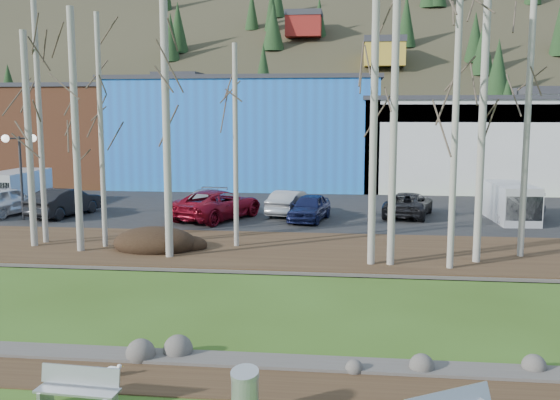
# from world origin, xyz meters

# --- Properties ---
(dirt_strip) EXTENTS (80.00, 1.80, 0.03)m
(dirt_strip) POSITION_xyz_m (0.00, 2.10, 0.01)
(dirt_strip) COLOR #382616
(dirt_strip) RESTS_ON ground
(near_bank_rocks) EXTENTS (80.00, 0.80, 0.50)m
(near_bank_rocks) POSITION_xyz_m (0.00, 3.10, 0.00)
(near_bank_rocks) COLOR #47423D
(near_bank_rocks) RESTS_ON ground
(river) EXTENTS (80.00, 8.00, 0.90)m
(river) POSITION_xyz_m (0.00, 7.20, 0.00)
(river) COLOR black
(river) RESTS_ON ground
(far_bank_rocks) EXTENTS (80.00, 0.80, 0.46)m
(far_bank_rocks) POSITION_xyz_m (0.00, 11.30, 0.00)
(far_bank_rocks) COLOR #47423D
(far_bank_rocks) RESTS_ON ground
(far_bank) EXTENTS (80.00, 7.00, 0.15)m
(far_bank) POSITION_xyz_m (0.00, 14.50, 0.07)
(far_bank) COLOR #382616
(far_bank) RESTS_ON ground
(parking_lot) EXTENTS (80.00, 14.00, 0.14)m
(parking_lot) POSITION_xyz_m (0.00, 25.00, 0.07)
(parking_lot) COLOR black
(parking_lot) RESTS_ON ground
(building_brick) EXTENTS (16.32, 12.24, 7.80)m
(building_brick) POSITION_xyz_m (-24.00, 39.00, 3.91)
(building_brick) COLOR brown
(building_brick) RESTS_ON ground
(building_blue) EXTENTS (20.40, 12.24, 8.30)m
(building_blue) POSITION_xyz_m (-6.00, 39.00, 4.16)
(building_blue) COLOR blue
(building_blue) RESTS_ON ground
(building_white) EXTENTS (18.36, 12.24, 6.80)m
(building_white) POSITION_xyz_m (12.00, 38.98, 3.41)
(building_white) COLOR silver
(building_white) RESTS_ON ground
(hillside) EXTENTS (160.00, 72.00, 35.00)m
(hillside) POSITION_xyz_m (0.00, 84.00, 17.50)
(hillside) COLOR #322F1D
(hillside) RESTS_ON ground
(bench_intact) EXTENTS (1.64, 0.60, 0.81)m
(bench_intact) POSITION_xyz_m (-2.98, 0.53, 0.40)
(bench_intact) COLOR #B6B8BB
(bench_intact) RESTS_ON ground
(litter_bin) EXTENTS (0.59, 0.59, 0.88)m
(litter_bin) POSITION_xyz_m (0.25, 0.50, 0.44)
(litter_bin) COLOR #B6B8BB
(litter_bin) RESTS_ON ground
(seagull) EXTENTS (0.40, 0.19, 0.29)m
(seagull) POSITION_xyz_m (-2.88, 2.01, 0.16)
(seagull) COLOR gold
(seagull) RESTS_ON ground
(dirt_mound) EXTENTS (3.40, 2.40, 0.67)m
(dirt_mound) POSITION_xyz_m (-5.76, 13.81, 0.48)
(dirt_mound) COLOR black
(dirt_mound) RESTS_ON far_bank
(birch_0) EXTENTS (0.27, 0.27, 8.75)m
(birch_0) POSITION_xyz_m (-10.95, 13.88, 4.53)
(birch_0) COLOR #B8B3A7
(birch_0) RESTS_ON far_bank
(birch_1) EXTENTS (0.23, 0.23, 10.20)m
(birch_1) POSITION_xyz_m (-10.83, 14.62, 5.25)
(birch_1) COLOR #B8B3A7
(birch_1) RESTS_ON far_bank
(birch_2) EXTENTS (0.28, 0.28, 9.51)m
(birch_2) POSITION_xyz_m (-8.62, 13.19, 4.90)
(birch_2) COLOR #B8B3A7
(birch_2) RESTS_ON far_bank
(birch_3) EXTENTS (0.21, 0.21, 9.43)m
(birch_3) POSITION_xyz_m (-7.96, 14.08, 4.87)
(birch_3) COLOR #B8B3A7
(birch_3) RESTS_ON far_bank
(birch_4) EXTENTS (0.29, 0.29, 10.31)m
(birch_4) POSITION_xyz_m (-4.78, 12.60, 5.30)
(birch_4) COLOR #B8B3A7
(birch_4) RESTS_ON far_bank
(birch_5) EXTENTS (0.20, 0.20, 8.25)m
(birch_5) POSITION_xyz_m (-2.58, 14.82, 4.27)
(birch_5) COLOR #B8B3A7
(birch_5) RESTS_ON far_bank
(birch_6) EXTENTS (0.23, 0.23, 10.50)m
(birch_6) POSITION_xyz_m (5.67, 12.00, 5.40)
(birch_6) COLOR #B8B3A7
(birch_6) RESTS_ON far_bank
(birch_7) EXTENTS (0.27, 0.27, 11.81)m
(birch_7) POSITION_xyz_m (2.89, 12.29, 6.06)
(birch_7) COLOR #B8B3A7
(birch_7) RESTS_ON far_bank
(birch_8) EXTENTS (0.27, 0.27, 9.75)m
(birch_8) POSITION_xyz_m (6.79, 13.08, 5.03)
(birch_8) COLOR #B8B3A7
(birch_8) RESTS_ON far_bank
(birch_9) EXTENTS (0.24, 0.24, 10.76)m
(birch_9) POSITION_xyz_m (8.66, 14.23, 5.53)
(birch_9) COLOR #B8B3A7
(birch_9) RESTS_ON far_bank
(birch_10) EXTENTS (0.27, 0.27, 11.81)m
(birch_10) POSITION_xyz_m (3.59, 12.29, 6.06)
(birch_10) COLOR #B8B3A7
(birch_10) RESTS_ON far_bank
(street_lamp) EXTENTS (1.58, 0.88, 4.40)m
(street_lamp) POSITION_xyz_m (-14.70, 19.82, 3.60)
(street_lamp) COLOR #262628
(street_lamp) RESTS_ON parking_lot
(car_0) EXTENTS (2.82, 4.93, 1.58)m
(car_0) POSITION_xyz_m (-16.37, 21.14, 0.93)
(car_0) COLOR white
(car_0) RESTS_ON parking_lot
(car_1) EXTENTS (2.59, 4.83, 1.51)m
(car_1) POSITION_xyz_m (-13.10, 21.25, 0.90)
(car_1) COLOR black
(car_1) RESTS_ON parking_lot
(car_2) EXTENTS (4.59, 6.10, 1.54)m
(car_2) POSITION_xyz_m (-4.77, 21.20, 0.91)
(car_2) COLOR maroon
(car_2) RESTS_ON parking_lot
(car_3) EXTENTS (2.12, 4.55, 1.29)m
(car_3) POSITION_xyz_m (-5.89, 22.84, 0.78)
(car_3) COLOR #ABADB3
(car_3) RESTS_ON parking_lot
(car_4) EXTENTS (2.29, 4.19, 1.35)m
(car_4) POSITION_xyz_m (0.01, 21.31, 0.82)
(car_4) COLOR #1A204E
(car_4) RESTS_ON parking_lot
(car_5) EXTENTS (2.47, 4.35, 1.36)m
(car_5) POSITION_xyz_m (-1.11, 23.06, 0.82)
(car_5) COLOR #ADAEB0
(car_5) RESTS_ON parking_lot
(car_6) EXTENTS (3.18, 5.03, 1.29)m
(car_6) POSITION_xyz_m (5.18, 23.27, 0.79)
(car_6) COLOR #232325
(car_6) RESTS_ON parking_lot
(car_7) EXTENTS (3.47, 4.82, 1.30)m
(car_7) POSITION_xyz_m (10.88, 22.55, 0.79)
(car_7) COLOR #BCBCBE
(car_7) RESTS_ON parking_lot
(van_white) EXTENTS (2.02, 4.42, 1.90)m
(van_white) POSITION_xyz_m (10.26, 22.28, 1.09)
(van_white) COLOR silver
(van_white) RESTS_ON parking_lot
(van_grey) EXTENTS (2.03, 4.81, 2.10)m
(van_grey) POSITION_xyz_m (-17.46, 23.98, 1.19)
(van_grey) COLOR #B9BBBE
(van_grey) RESTS_ON parking_lot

